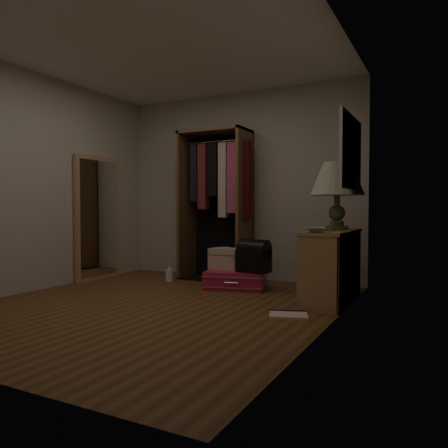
{
  "coord_description": "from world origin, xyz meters",
  "views": [
    {
      "loc": [
        2.63,
        -3.56,
        0.98
      ],
      "look_at": [
        0.3,
        0.95,
        0.8
      ],
      "focal_mm": 35.0,
      "sensor_mm": 36.0,
      "label": 1
    }
  ],
  "objects_px": {
    "open_wardrobe": "(219,192)",
    "pink_suitcase": "(236,279)",
    "floor_mirror": "(97,218)",
    "table_lamp": "(337,181)",
    "black_bag": "(254,255)",
    "console_bookshelf": "(332,264)",
    "white_jug": "(169,275)",
    "train_case": "(226,258)"
  },
  "relations": [
    {
      "from": "pink_suitcase",
      "to": "train_case",
      "type": "relative_size",
      "value": 2.18
    },
    {
      "from": "train_case",
      "to": "table_lamp",
      "type": "height_order",
      "value": "table_lamp"
    },
    {
      "from": "pink_suitcase",
      "to": "black_bag",
      "type": "height_order",
      "value": "black_bag"
    },
    {
      "from": "open_wardrobe",
      "to": "train_case",
      "type": "height_order",
      "value": "open_wardrobe"
    },
    {
      "from": "white_jug",
      "to": "pink_suitcase",
      "type": "bearing_deg",
      "value": -4.78
    },
    {
      "from": "console_bookshelf",
      "to": "black_bag",
      "type": "height_order",
      "value": "console_bookshelf"
    },
    {
      "from": "console_bookshelf",
      "to": "table_lamp",
      "type": "distance_m",
      "value": 0.91
    },
    {
      "from": "open_wardrobe",
      "to": "pink_suitcase",
      "type": "height_order",
      "value": "open_wardrobe"
    },
    {
      "from": "pink_suitcase",
      "to": "table_lamp",
      "type": "relative_size",
      "value": 1.1
    },
    {
      "from": "white_jug",
      "to": "open_wardrobe",
      "type": "bearing_deg",
      "value": 41.41
    },
    {
      "from": "open_wardrobe",
      "to": "table_lamp",
      "type": "bearing_deg",
      "value": -17.18
    },
    {
      "from": "console_bookshelf",
      "to": "pink_suitcase",
      "type": "distance_m",
      "value": 1.27
    },
    {
      "from": "open_wardrobe",
      "to": "black_bag",
      "type": "relative_size",
      "value": 5.22
    },
    {
      "from": "pink_suitcase",
      "to": "floor_mirror",
      "type": "bearing_deg",
      "value": 171.87
    },
    {
      "from": "open_wardrobe",
      "to": "black_bag",
      "type": "xyz_separation_m",
      "value": [
        0.78,
        -0.58,
        -0.79
      ]
    },
    {
      "from": "floor_mirror",
      "to": "pink_suitcase",
      "type": "distance_m",
      "value": 2.16
    },
    {
      "from": "pink_suitcase",
      "to": "table_lamp",
      "type": "bearing_deg",
      "value": -14.72
    },
    {
      "from": "pink_suitcase",
      "to": "black_bag",
      "type": "xyz_separation_m",
      "value": [
        0.26,
        -0.04,
        0.31
      ]
    },
    {
      "from": "white_jug",
      "to": "floor_mirror",
      "type": "bearing_deg",
      "value": -162.03
    },
    {
      "from": "console_bookshelf",
      "to": "black_bag",
      "type": "xyz_separation_m",
      "value": [
        -0.96,
        0.15,
        0.03
      ]
    },
    {
      "from": "floor_mirror",
      "to": "pink_suitcase",
      "type": "relative_size",
      "value": 2.03
    },
    {
      "from": "pink_suitcase",
      "to": "train_case",
      "type": "xyz_separation_m",
      "value": [
        -0.18,
        0.08,
        0.24
      ]
    },
    {
      "from": "pink_suitcase",
      "to": "black_bag",
      "type": "bearing_deg",
      "value": -23.18
    },
    {
      "from": "train_case",
      "to": "floor_mirror",
      "type": "bearing_deg",
      "value": -170.33
    },
    {
      "from": "console_bookshelf",
      "to": "white_jug",
      "type": "height_order",
      "value": "console_bookshelf"
    },
    {
      "from": "open_wardrobe",
      "to": "floor_mirror",
      "type": "bearing_deg",
      "value": -152.71
    },
    {
      "from": "pink_suitcase",
      "to": "white_jug",
      "type": "height_order",
      "value": "pink_suitcase"
    },
    {
      "from": "console_bookshelf",
      "to": "pink_suitcase",
      "type": "relative_size",
      "value": 1.34
    },
    {
      "from": "table_lamp",
      "to": "floor_mirror",
      "type": "bearing_deg",
      "value": -175.93
    },
    {
      "from": "train_case",
      "to": "table_lamp",
      "type": "relative_size",
      "value": 0.51
    },
    {
      "from": "open_wardrobe",
      "to": "pink_suitcase",
      "type": "bearing_deg",
      "value": -45.96
    },
    {
      "from": "black_bag",
      "to": "console_bookshelf",
      "type": "bearing_deg",
      "value": -2.25
    },
    {
      "from": "train_case",
      "to": "console_bookshelf",
      "type": "bearing_deg",
      "value": -10.84
    },
    {
      "from": "console_bookshelf",
      "to": "open_wardrobe",
      "type": "height_order",
      "value": "open_wardrobe"
    },
    {
      "from": "black_bag",
      "to": "pink_suitcase",
      "type": "bearing_deg",
      "value": 178.37
    },
    {
      "from": "open_wardrobe",
      "to": "train_case",
      "type": "relative_size",
      "value": 5.34
    },
    {
      "from": "console_bookshelf",
      "to": "pink_suitcase",
      "type": "xyz_separation_m",
      "value": [
        -1.22,
        0.19,
        -0.28
      ]
    },
    {
      "from": "train_case",
      "to": "black_bag",
      "type": "height_order",
      "value": "black_bag"
    },
    {
      "from": "open_wardrobe",
      "to": "white_jug",
      "type": "distance_m",
      "value": 1.32
    },
    {
      "from": "floor_mirror",
      "to": "table_lamp",
      "type": "distance_m",
      "value": 3.28
    },
    {
      "from": "table_lamp",
      "to": "white_jug",
      "type": "distance_m",
      "value": 2.56
    },
    {
      "from": "open_wardrobe",
      "to": "pink_suitcase",
      "type": "distance_m",
      "value": 1.33
    }
  ]
}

